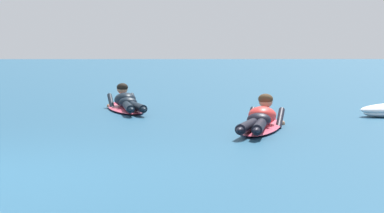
# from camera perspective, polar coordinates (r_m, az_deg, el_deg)

# --- Properties ---
(ground_plane) EXTENTS (120.00, 120.00, 0.00)m
(ground_plane) POSITION_cam_1_polar(r_m,az_deg,el_deg) (16.57, -7.67, 0.61)
(ground_plane) COLOR navy
(surfer_near) EXTENTS (1.04, 2.54, 0.53)m
(surfer_near) POSITION_cam_1_polar(r_m,az_deg,el_deg) (10.16, 5.53, -1.14)
(surfer_near) COLOR #E54C66
(surfer_near) RESTS_ON ground
(surfer_far) EXTENTS (1.07, 2.77, 0.54)m
(surfer_far) POSITION_cam_1_polar(r_m,az_deg,el_deg) (13.33, -5.27, 0.21)
(surfer_far) COLOR #E54C66
(surfer_far) RESTS_ON ground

